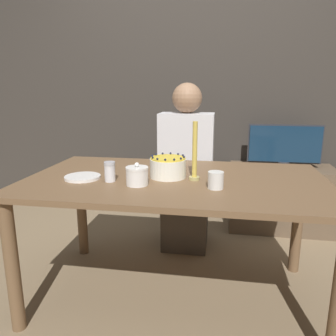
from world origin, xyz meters
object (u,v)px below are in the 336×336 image
person_man_blue_shirt (186,178)px  tv_monitor (285,145)px  sugar_bowl (137,176)px  sugar_shaker (110,171)px  candle (195,156)px  cake (168,167)px

person_man_blue_shirt → tv_monitor: person_man_blue_shirt is taller
person_man_blue_shirt → tv_monitor: 0.94m
sugar_bowl → tv_monitor: size_ratio=0.19×
sugar_shaker → sugar_bowl: bearing=-14.8°
tv_monitor → candle: bearing=-119.8°
cake → candle: 0.17m
cake → sugar_shaker: (-0.29, -0.14, -0.00)m
sugar_bowl → candle: 0.33m
candle → person_man_blue_shirt: 0.77m
sugar_bowl → sugar_shaker: sugar_bowl is taller
sugar_bowl → candle: candle is taller
person_man_blue_shirt → tv_monitor: (0.79, 0.47, 0.20)m
person_man_blue_shirt → candle: bearing=99.8°
person_man_blue_shirt → tv_monitor: bearing=-149.2°
sugar_bowl → tv_monitor: (0.95, 1.31, -0.03)m
sugar_shaker → person_man_blue_shirt: size_ratio=0.08×
sugar_shaker → candle: (0.44, 0.10, 0.08)m
cake → sugar_shaker: size_ratio=1.89×
tv_monitor → cake: bearing=-125.9°
cake → person_man_blue_shirt: bearing=87.4°
sugar_shaker → person_man_blue_shirt: (0.32, 0.80, -0.24)m
candle → person_man_blue_shirt: size_ratio=0.25×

